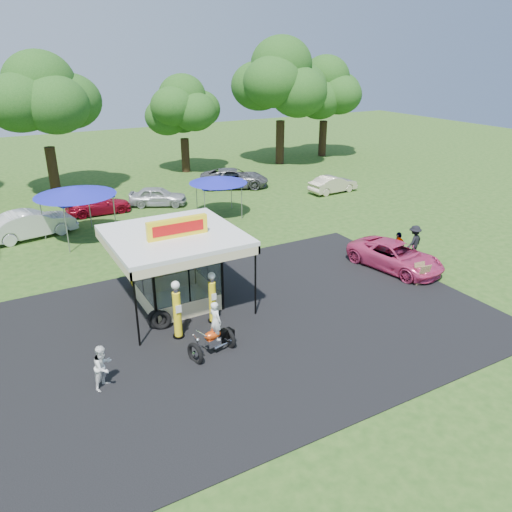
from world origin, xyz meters
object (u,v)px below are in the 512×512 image
object	(u,v)px
a_frame_sign	(422,274)
tent_west	(75,191)
gas_pump_right	(212,299)
spectator_east_a	(414,242)
bg_car_d	(234,178)
spectator_east_b	(398,248)
pink_sedan	(396,256)
gas_pump_left	(177,311)
spectator_west	(103,367)
bg_car_b	(98,205)
bg_car_e	(333,184)
bg_car_a	(31,224)
tent_east	(218,180)
gas_station_kiosk	(176,268)
kiosk_car	(161,276)
motorcycle	(214,333)
bg_car_c	(158,196)

from	to	relation	value
a_frame_sign	tent_west	bearing A→B (deg)	137.13
gas_pump_right	tent_west	xyz separation A→B (m)	(-2.75, 12.98, 1.86)
spectator_east_a	bg_car_d	size ratio (longest dim) A/B	0.33
gas_pump_right	spectator_east_b	bearing A→B (deg)	4.83
pink_sedan	gas_pump_left	bearing A→B (deg)	173.38
gas_pump_left	spectator_west	world-z (taller)	gas_pump_left
spectator_east_b	tent_west	distance (m)	18.56
gas_pump_left	bg_car_b	distance (m)	18.04
bg_car_e	bg_car_a	bearing A→B (deg)	84.89
tent_east	a_frame_sign	bearing A→B (deg)	-75.69
gas_station_kiosk	kiosk_car	bearing A→B (deg)	90.00
gas_pump_right	motorcycle	world-z (taller)	gas_pump_right
bg_car_a	tent_west	distance (m)	3.72
spectator_east_b	kiosk_car	bearing A→B (deg)	-28.09
spectator_east_a	spectator_east_b	xyz separation A→B (m)	(-1.32, -0.14, -0.05)
bg_car_c	tent_east	bearing A→B (deg)	-118.78
kiosk_car	bg_car_b	bearing A→B (deg)	-0.24
bg_car_d	tent_west	xyz separation A→B (m)	(-13.63, -6.41, 2.18)
a_frame_sign	spectator_east_b	world-z (taller)	spectator_east_b
bg_car_d	bg_car_e	xyz separation A→B (m)	(6.13, -5.31, -0.11)
spectator_east_a	bg_car_a	distance (m)	22.42
spectator_west	gas_pump_right	bearing A→B (deg)	-14.53
spectator_east_b	bg_car_e	distance (m)	14.35
gas_pump_left	tent_east	world-z (taller)	tent_east
motorcycle	bg_car_e	size ratio (longest dim) A/B	0.54
bg_car_a	tent_west	size ratio (longest dim) A/B	1.09
kiosk_car	gas_pump_left	bearing A→B (deg)	168.32
gas_pump_right	spectator_west	distance (m)	5.46
tent_west	tent_east	distance (m)	9.28
gas_station_kiosk	bg_car_a	bearing A→B (deg)	110.01
bg_car_b	tent_west	distance (m)	5.55
kiosk_car	bg_car_a	world-z (taller)	bg_car_a
motorcycle	gas_pump_right	bearing A→B (deg)	53.15
spectator_east_b	bg_car_c	world-z (taller)	spectator_east_b
gas_pump_left	spectator_east_a	bearing A→B (deg)	6.12
pink_sedan	tent_west	bearing A→B (deg)	126.07
bg_car_c	pink_sedan	bearing A→B (deg)	-130.88
bg_car_a	bg_car_d	distance (m)	16.78
bg_car_c	spectator_east_b	bearing A→B (deg)	-128.32
spectator_west	spectator_east_a	xyz separation A→B (m)	(17.55, 3.27, 0.12)
gas_pump_left	spectator_east_b	xyz separation A→B (m)	(12.93, 1.38, -0.32)
kiosk_car	bg_car_c	bearing A→B (deg)	-18.36
tent_east	gas_station_kiosk	bearing A→B (deg)	-123.43
motorcycle	bg_car_b	distance (m)	19.67
motorcycle	spectator_east_a	size ratio (longest dim) A/B	1.20
spectator_west	bg_car_e	bearing A→B (deg)	-1.61
bg_car_d	spectator_east_b	bearing A→B (deg)	-153.77
motorcycle	tent_west	xyz separation A→B (m)	(-1.85, 15.09, 2.10)
bg_car_c	gas_station_kiosk	bearing A→B (deg)	-168.98
gas_pump_left	tent_west	size ratio (longest dim) A/B	0.53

